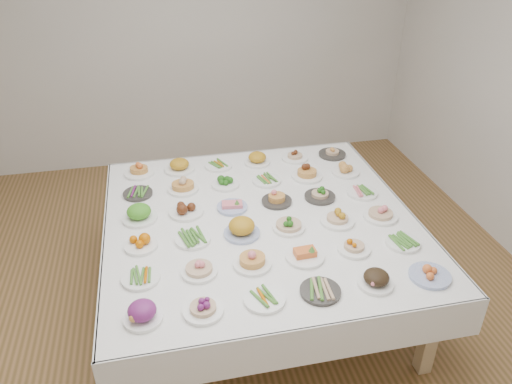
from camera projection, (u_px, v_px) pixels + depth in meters
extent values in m
plane|color=olive|center=(233.00, 293.00, 3.98)|extent=(5.00, 5.00, 0.00)
cube|color=beige|center=(190.00, 40.00, 5.37)|extent=(5.00, 0.02, 2.80)
cube|color=white|center=(260.00, 222.00, 3.57)|extent=(2.17, 2.17, 0.06)
cube|color=white|center=(234.00, 167.00, 4.54)|extent=(2.19, 0.01, 0.28)
cube|color=white|center=(304.00, 347.00, 2.71)|extent=(2.19, 0.02, 0.28)
cube|color=white|center=(398.00, 217.00, 3.83)|extent=(0.02, 2.19, 0.28)
cube|color=white|center=(107.00, 254.00, 3.43)|extent=(0.01, 2.19, 0.28)
cube|color=tan|center=(140.00, 382.00, 2.83)|extent=(0.09, 0.09, 0.69)
cube|color=tan|center=(430.00, 331.00, 3.16)|extent=(0.09, 0.09, 0.69)
cube|color=tan|center=(137.00, 213.00, 4.36)|extent=(0.09, 0.09, 0.69)
cube|color=tan|center=(333.00, 191.00, 4.69)|extent=(0.09, 0.09, 0.69)
cylinder|color=white|center=(143.00, 319.00, 2.69)|extent=(0.21, 0.21, 0.02)
cylinder|color=white|center=(203.00, 311.00, 2.74)|extent=(0.22, 0.22, 0.02)
cylinder|color=white|center=(264.00, 300.00, 2.82)|extent=(0.24, 0.24, 0.02)
cylinder|color=#2F2D2A|center=(320.00, 292.00, 2.87)|extent=(0.23, 0.23, 0.02)
cylinder|color=white|center=(375.00, 284.00, 2.93)|extent=(0.21, 0.21, 0.02)
cylinder|color=#4C66B2|center=(430.00, 276.00, 2.99)|extent=(0.25, 0.25, 0.02)
cylinder|color=white|center=(141.00, 278.00, 2.98)|extent=(0.23, 0.23, 0.02)
cylinder|color=white|center=(199.00, 272.00, 3.03)|extent=(0.22, 0.22, 0.02)
cylinder|color=white|center=(252.00, 264.00, 3.09)|extent=(0.24, 0.24, 0.02)
cylinder|color=white|center=(305.00, 257.00, 3.16)|extent=(0.25, 0.25, 0.02)
cylinder|color=white|center=(354.00, 249.00, 3.22)|extent=(0.21, 0.21, 0.02)
cylinder|color=white|center=(403.00, 243.00, 3.28)|extent=(0.22, 0.22, 0.02)
cylinder|color=white|center=(141.00, 246.00, 3.25)|extent=(0.22, 0.22, 0.02)
cylinder|color=white|center=(193.00, 240.00, 3.32)|extent=(0.24, 0.24, 0.02)
cylinder|color=#4C66B2|center=(242.00, 234.00, 3.37)|extent=(0.24, 0.24, 0.02)
cylinder|color=white|center=(289.00, 228.00, 3.43)|extent=(0.22, 0.22, 0.02)
cylinder|color=white|center=(337.00, 221.00, 3.51)|extent=(0.24, 0.24, 0.02)
cylinder|color=white|center=(380.00, 217.00, 3.56)|extent=(0.24, 0.24, 0.02)
cylinder|color=white|center=(140.00, 218.00, 3.54)|extent=(0.24, 0.24, 0.02)
cylinder|color=white|center=(186.00, 212.00, 3.61)|extent=(0.25, 0.25, 0.02)
cylinder|color=#4C66B2|center=(232.00, 208.00, 3.66)|extent=(0.22, 0.22, 0.02)
cylinder|color=#2F2D2A|center=(277.00, 202.00, 3.73)|extent=(0.22, 0.22, 0.02)
cylinder|color=#2F2D2A|center=(320.00, 197.00, 3.79)|extent=(0.23, 0.23, 0.02)
cylinder|color=white|center=(362.00, 193.00, 3.84)|extent=(0.23, 0.23, 0.02)
cylinder|color=#2F2D2A|center=(138.00, 194.00, 3.83)|extent=(0.22, 0.22, 0.02)
cylinder|color=white|center=(183.00, 189.00, 3.89)|extent=(0.24, 0.24, 0.02)
cylinder|color=white|center=(225.00, 185.00, 3.95)|extent=(0.22, 0.22, 0.02)
cylinder|color=white|center=(267.00, 181.00, 4.01)|extent=(0.23, 0.23, 0.02)
cylinder|color=white|center=(307.00, 176.00, 4.07)|extent=(0.25, 0.25, 0.02)
cylinder|color=white|center=(345.00, 173.00, 4.13)|extent=(0.22, 0.22, 0.02)
cylinder|color=white|center=(139.00, 173.00, 4.12)|extent=(0.24, 0.24, 0.02)
cylinder|color=white|center=(180.00, 170.00, 4.18)|extent=(0.25, 0.25, 0.02)
cylinder|color=white|center=(218.00, 166.00, 4.23)|extent=(0.23, 0.23, 0.02)
cylinder|color=white|center=(257.00, 163.00, 4.29)|extent=(0.22, 0.22, 0.02)
cylinder|color=white|center=(295.00, 158.00, 4.35)|extent=(0.22, 0.22, 0.02)
cylinder|color=#2F2D2A|center=(332.00, 155.00, 4.42)|extent=(0.24, 0.24, 0.02)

